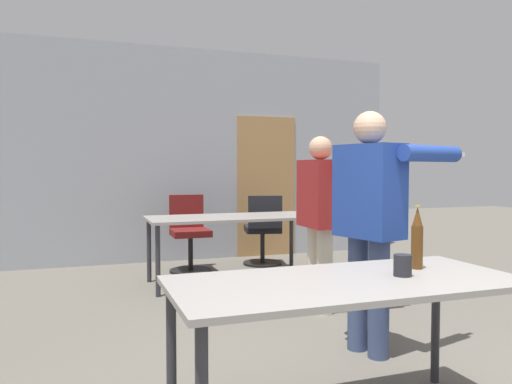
{
  "coord_description": "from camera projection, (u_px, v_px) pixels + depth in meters",
  "views": [
    {
      "loc": [
        -1.48,
        -1.5,
        1.28
      ],
      "look_at": [
        -0.18,
        2.21,
        1.1
      ],
      "focal_mm": 35.0,
      "sensor_mm": 36.0,
      "label": 1
    }
  ],
  "objects": [
    {
      "name": "drink_cup",
      "position": [
        403.0,
        265.0,
        2.47
      ],
      "size": [
        0.09,
        0.09,
        0.11
      ],
      "color": "#232328",
      "rests_on": "conference_table_near"
    },
    {
      "name": "person_near_casual",
      "position": [
        370.0,
        210.0,
        3.43
      ],
      "size": [
        0.89,
        0.66,
        1.68
      ],
      "rotation": [
        0.0,
        0.0,
        -1.3
      ],
      "color": "#3D4C75",
      "rests_on": "ground_plane"
    },
    {
      "name": "conference_table_near",
      "position": [
        347.0,
        294.0,
        2.4
      ],
      "size": [
        1.71,
        0.78,
        0.75
      ],
      "color": "gray",
      "rests_on": "ground_plane"
    },
    {
      "name": "back_wall",
      "position": [
        194.0,
        156.0,
        7.04
      ],
      "size": [
        6.05,
        0.12,
        2.96
      ],
      "color": "#A3A8B2",
      "rests_on": "ground_plane"
    },
    {
      "name": "office_chair_side_rolled",
      "position": [
        263.0,
        232.0,
        6.61
      ],
      "size": [
        0.55,
        0.6,
        0.94
      ],
      "rotation": [
        0.0,
        0.0,
        6.07
      ],
      "color": "black",
      "rests_on": "ground_plane"
    },
    {
      "name": "conference_table_far",
      "position": [
        232.0,
        222.0,
        5.59
      ],
      "size": [
        1.87,
        0.81,
        0.75
      ],
      "color": "gray",
      "rests_on": "ground_plane"
    },
    {
      "name": "office_chair_mid_tucked",
      "position": [
        189.0,
        235.0,
        6.26
      ],
      "size": [
        0.52,
        0.55,
        0.95
      ],
      "rotation": [
        0.0,
        0.0,
        3.13
      ],
      "color": "black",
      "rests_on": "ground_plane"
    },
    {
      "name": "person_left_plaid",
      "position": [
        321.0,
        208.0,
        4.47
      ],
      "size": [
        0.74,
        0.7,
        1.57
      ],
      "rotation": [
        0.0,
        0.0,
        -1.59
      ],
      "color": "beige",
      "rests_on": "ground_plane"
    },
    {
      "name": "beer_bottle",
      "position": [
        417.0,
        239.0,
        2.64
      ],
      "size": [
        0.06,
        0.06,
        0.34
      ],
      "color": "#563314",
      "rests_on": "conference_table_near"
    }
  ]
}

